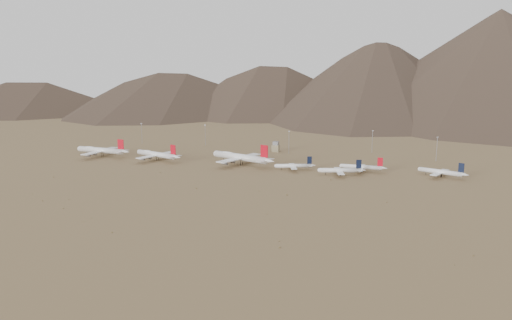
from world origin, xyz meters
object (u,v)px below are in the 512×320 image
(widebody_centre, at_px, (157,154))
(narrowbody_b, at_px, (341,170))
(widebody_west, at_px, (101,150))
(narrowbody_a, at_px, (295,166))
(widebody_east, at_px, (241,157))
(control_tower, at_px, (276,147))

(widebody_centre, bearing_deg, narrowbody_b, 14.57)
(widebody_west, bearing_deg, narrowbody_a, 2.80)
(narrowbody_a, relative_size, narrowbody_b, 0.89)
(widebody_east, distance_m, narrowbody_a, 57.83)
(widebody_west, distance_m, widebody_east, 160.47)
(narrowbody_a, distance_m, control_tower, 101.33)
(widebody_centre, relative_size, control_tower, 5.10)
(widebody_centre, bearing_deg, widebody_east, 21.27)
(widebody_centre, height_order, control_tower, widebody_centre)
(narrowbody_b, bearing_deg, narrowbody_a, 152.52)
(narrowbody_a, xyz_separation_m, control_tower, (-44.21, 91.17, 1.04))
(widebody_west, xyz_separation_m, widebody_east, (160.43, 3.87, 0.92))
(widebody_east, distance_m, control_tower, 84.61)
(widebody_east, height_order, narrowbody_a, widebody_east)
(widebody_east, bearing_deg, widebody_centre, -156.84)
(widebody_east, height_order, control_tower, widebody_east)
(widebody_west, height_order, widebody_centre, widebody_west)
(narrowbody_b, xyz_separation_m, control_tower, (-89.89, 100.34, 0.59))
(widebody_east, relative_size, control_tower, 6.18)
(narrowbody_b, bearing_deg, widebody_east, 154.61)
(widebody_west, height_order, control_tower, widebody_west)
(widebody_east, xyz_separation_m, narrowbody_b, (102.90, -16.78, -3.22))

